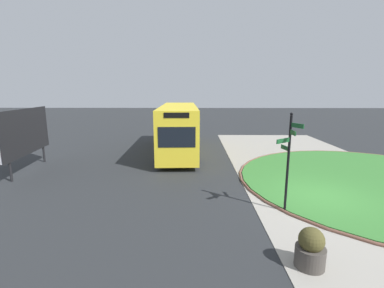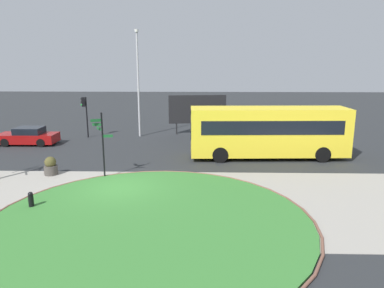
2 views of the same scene
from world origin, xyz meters
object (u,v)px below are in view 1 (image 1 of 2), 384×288
(bus_yellow, at_px, (179,127))
(planter_near_signpost, at_px, (311,249))
(billboard_left, at_px, (26,132))
(signpost_directional, at_px, (288,156))

(bus_yellow, xyz_separation_m, planter_near_signpost, (-12.92, -4.07, -1.30))
(bus_yellow, xyz_separation_m, billboard_left, (-4.76, 8.03, 0.37))
(bus_yellow, distance_m, planter_near_signpost, 13.61)
(billboard_left, relative_size, planter_near_signpost, 4.73)
(planter_near_signpost, bearing_deg, bus_yellow, 17.51)
(signpost_directional, height_order, planter_near_signpost, signpost_directional)
(billboard_left, bearing_deg, planter_near_signpost, -130.87)
(signpost_directional, distance_m, billboard_left, 13.47)
(signpost_directional, distance_m, planter_near_signpost, 3.54)
(bus_yellow, bearing_deg, billboard_left, -61.64)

